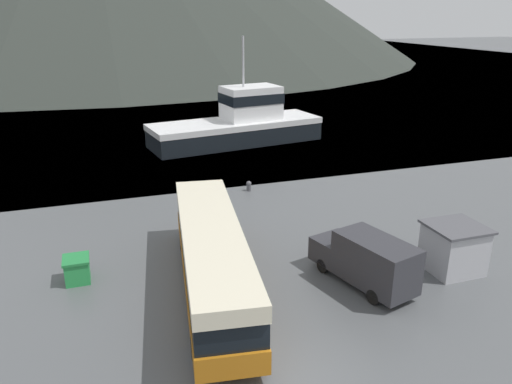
# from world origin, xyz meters

# --- Properties ---
(ground_plane) EXTENTS (400.00, 400.00, 0.00)m
(ground_plane) POSITION_xyz_m (0.00, 0.00, 0.00)
(ground_plane) COLOR #515456
(water_surface) EXTENTS (240.00, 240.00, 0.00)m
(water_surface) POSITION_xyz_m (0.00, 139.98, 0.00)
(water_surface) COLOR #3D5160
(water_surface) RESTS_ON ground
(tour_bus) EXTENTS (4.27, 13.24, 3.15)m
(tour_bus) POSITION_xyz_m (-1.41, 6.51, 1.78)
(tour_bus) COLOR #B26614
(tour_bus) RESTS_ON ground
(delivery_van) EXTENTS (3.28, 5.77, 2.48)m
(delivery_van) POSITION_xyz_m (5.43, 4.83, 1.30)
(delivery_van) COLOR #2D2D33
(delivery_van) RESTS_ON ground
(fishing_boat) EXTENTS (17.14, 7.61, 9.93)m
(fishing_boat) POSITION_xyz_m (7.56, 32.42, 1.93)
(fishing_boat) COLOR black
(fishing_boat) RESTS_ON water_surface
(storage_bin) EXTENTS (1.21, 1.31, 1.21)m
(storage_bin) POSITION_xyz_m (-7.26, 9.38, 0.62)
(storage_bin) COLOR green
(storage_bin) RESTS_ON ground
(dock_kiosk) EXTENTS (2.62, 2.52, 2.38)m
(dock_kiosk) POSITION_xyz_m (10.17, 4.74, 1.20)
(dock_kiosk) COLOR #B2B2B7
(dock_kiosk) RESTS_ON ground
(mooring_bollard) EXTENTS (0.37, 0.37, 0.72)m
(mooring_bollard) POSITION_xyz_m (4.21, 18.91, 0.39)
(mooring_bollard) COLOR #4C4C51
(mooring_bollard) RESTS_ON ground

